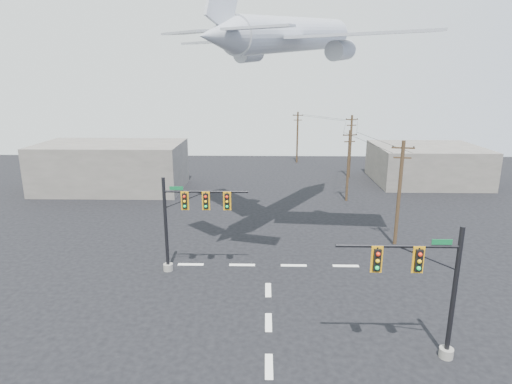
{
  "coord_description": "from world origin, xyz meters",
  "views": [
    {
      "loc": [
        -0.24,
        -18.47,
        14.02
      ],
      "look_at": [
        -0.76,
        5.0,
        7.74
      ],
      "focal_mm": 30.0,
      "sensor_mm": 36.0,
      "label": 1
    }
  ],
  "objects_px": {
    "utility_pole_b": "(348,164)",
    "utility_pole_a": "(399,192)",
    "utility_pole_d": "(297,136)",
    "signal_mast_near": "(429,291)",
    "utility_pole_c": "(350,145)",
    "signal_mast_far": "(186,220)",
    "airliner": "(294,35)"
  },
  "relations": [
    {
      "from": "utility_pole_d",
      "to": "airliner",
      "type": "relative_size",
      "value": 0.37
    },
    {
      "from": "airliner",
      "to": "utility_pole_a",
      "type": "bearing_deg",
      "value": -76.08
    },
    {
      "from": "utility_pole_b",
      "to": "utility_pole_d",
      "type": "bearing_deg",
      "value": 87.26
    },
    {
      "from": "utility_pole_d",
      "to": "utility_pole_b",
      "type": "bearing_deg",
      "value": -84.24
    },
    {
      "from": "utility_pole_a",
      "to": "utility_pole_c",
      "type": "xyz_separation_m",
      "value": [
        0.92,
        26.21,
        -0.07
      ]
    },
    {
      "from": "signal_mast_near",
      "to": "utility_pole_d",
      "type": "height_order",
      "value": "utility_pole_d"
    },
    {
      "from": "signal_mast_far",
      "to": "utility_pole_a",
      "type": "height_order",
      "value": "utility_pole_a"
    },
    {
      "from": "signal_mast_far",
      "to": "utility_pole_b",
      "type": "bearing_deg",
      "value": 51.57
    },
    {
      "from": "utility_pole_a",
      "to": "signal_mast_far",
      "type": "bearing_deg",
      "value": -152.32
    },
    {
      "from": "utility_pole_a",
      "to": "utility_pole_c",
      "type": "bearing_deg",
      "value": 97.93
    },
    {
      "from": "signal_mast_near",
      "to": "signal_mast_far",
      "type": "height_order",
      "value": "signal_mast_far"
    },
    {
      "from": "signal_mast_near",
      "to": "utility_pole_c",
      "type": "relative_size",
      "value": 0.8
    },
    {
      "from": "signal_mast_near",
      "to": "utility_pole_b",
      "type": "height_order",
      "value": "utility_pole_b"
    },
    {
      "from": "signal_mast_far",
      "to": "utility_pole_d",
      "type": "relative_size",
      "value": 0.84
    },
    {
      "from": "signal_mast_far",
      "to": "airliner",
      "type": "distance_m",
      "value": 17.61
    },
    {
      "from": "signal_mast_far",
      "to": "utility_pole_c",
      "type": "bearing_deg",
      "value": 60.5
    },
    {
      "from": "signal_mast_near",
      "to": "utility_pole_a",
      "type": "height_order",
      "value": "utility_pole_a"
    },
    {
      "from": "utility_pole_a",
      "to": "utility_pole_b",
      "type": "xyz_separation_m",
      "value": [
        -1.65,
        13.9,
        -0.42
      ]
    },
    {
      "from": "utility_pole_c",
      "to": "airliner",
      "type": "height_order",
      "value": "airliner"
    },
    {
      "from": "utility_pole_a",
      "to": "airliner",
      "type": "height_order",
      "value": "airliner"
    },
    {
      "from": "utility_pole_b",
      "to": "utility_pole_a",
      "type": "bearing_deg",
      "value": -96.13
    },
    {
      "from": "utility_pole_d",
      "to": "utility_pole_c",
      "type": "bearing_deg",
      "value": -63.2
    },
    {
      "from": "signal_mast_far",
      "to": "utility_pole_c",
      "type": "relative_size",
      "value": 0.8
    },
    {
      "from": "utility_pole_b",
      "to": "utility_pole_c",
      "type": "relative_size",
      "value": 0.93
    },
    {
      "from": "utility_pole_a",
      "to": "airliner",
      "type": "relative_size",
      "value": 0.4
    },
    {
      "from": "utility_pole_a",
      "to": "utility_pole_b",
      "type": "distance_m",
      "value": 14.0
    },
    {
      "from": "utility_pole_c",
      "to": "utility_pole_d",
      "type": "relative_size",
      "value": 1.05
    },
    {
      "from": "airliner",
      "to": "signal_mast_near",
      "type": "bearing_deg",
      "value": -131.18
    },
    {
      "from": "signal_mast_far",
      "to": "utility_pole_b",
      "type": "distance_m",
      "value": 24.67
    },
    {
      "from": "utility_pole_d",
      "to": "airliner",
      "type": "distance_m",
      "value": 37.14
    },
    {
      "from": "utility_pole_a",
      "to": "utility_pole_b",
      "type": "relative_size",
      "value": 1.1
    },
    {
      "from": "utility_pole_c",
      "to": "utility_pole_b",
      "type": "bearing_deg",
      "value": -115.75
    }
  ]
}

